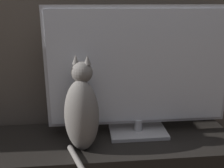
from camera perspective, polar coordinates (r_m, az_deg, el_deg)
tv at (r=1.43m, az=6.10°, el=2.73°), size 1.01×0.20×0.72m
cat at (r=1.33m, az=-6.56°, el=-6.05°), size 0.21×0.32×0.49m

